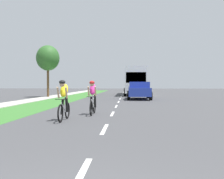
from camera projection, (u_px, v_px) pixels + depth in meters
The scene contains 9 objects.
ground_plane at pixel (119, 100), 21.70m from camera, with size 120.00×120.00×0.00m, color #424244.
grass_verge at pixel (62, 100), 22.03m from camera, with size 2.99×70.00×0.01m, color #38722D.
sidewalk_concrete at pixel (35, 100), 22.19m from camera, with size 1.89×70.00×0.10m, color #B2ADA3.
lane_markings_center at pixel (121, 98), 25.69m from camera, with size 0.12×53.80×0.01m.
cyclist_lead at pixel (64, 100), 9.52m from camera, with size 0.42×1.72×1.58m.
cyclist_trailing at pixel (93, 97), 11.41m from camera, with size 0.42×1.72×1.58m.
pickup_blue at pixel (139, 91), 23.13m from camera, with size 2.22×5.10×1.64m.
bus_white at pixel (135, 80), 33.07m from camera, with size 2.78×11.60×3.48m.
street_tree_near at pixel (48, 58), 26.65m from camera, with size 2.50×2.50×5.67m.
Camera 1 is at (0.72, -1.68, 1.42)m, focal length 39.20 mm.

